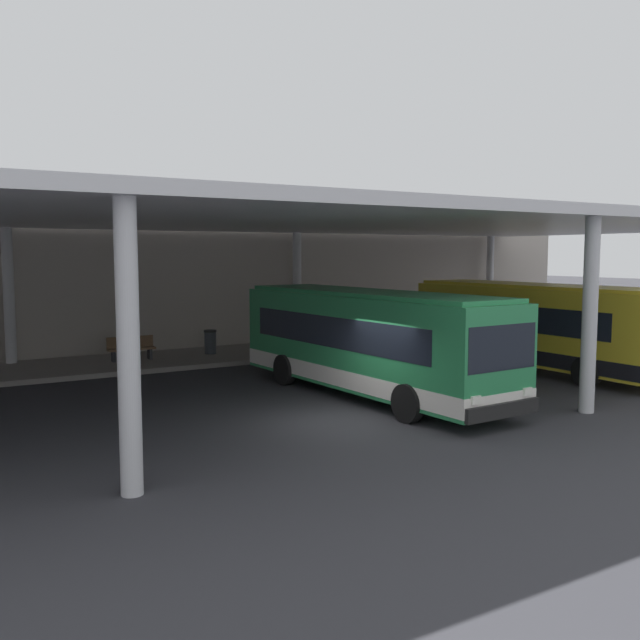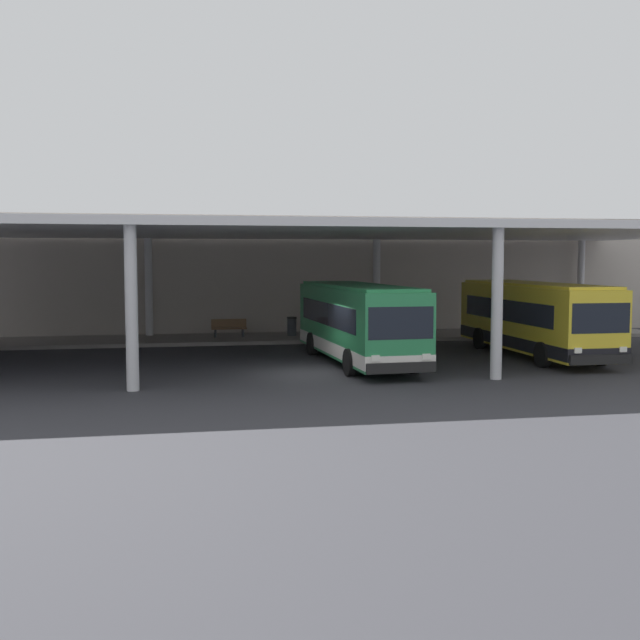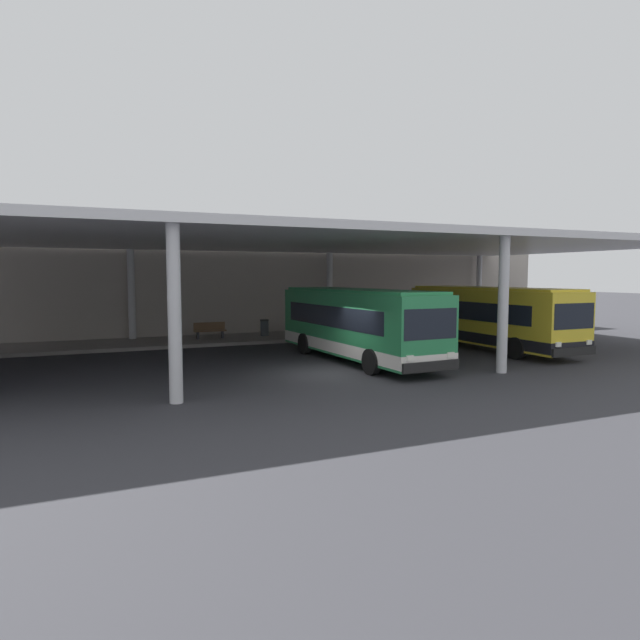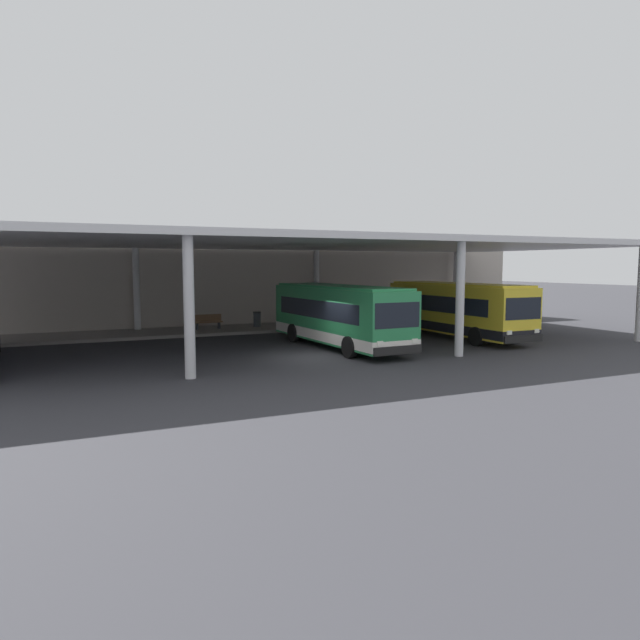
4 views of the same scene
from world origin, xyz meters
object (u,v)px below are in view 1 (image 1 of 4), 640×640
(trash_bin, at_px, (210,342))
(bus_second_bay, at_px, (368,341))
(bus_middle_bay, at_px, (535,325))
(bench_waiting, at_px, (131,348))

(trash_bin, bearing_deg, bus_second_bay, -82.70)
(bus_second_bay, distance_m, bus_middle_bay, 7.97)
(bench_waiting, distance_m, trash_bin, 3.28)
(bus_second_bay, relative_size, trash_bin, 10.85)
(bus_second_bay, bearing_deg, bus_middle_bay, 4.58)
(bus_second_bay, height_order, trash_bin, bus_second_bay)
(bench_waiting, bearing_deg, bus_second_bay, -64.55)
(bench_waiting, relative_size, trash_bin, 1.84)
(bus_middle_bay, bearing_deg, bus_second_bay, -175.42)
(bus_second_bay, xyz_separation_m, trash_bin, (-1.22, 9.50, -0.98))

